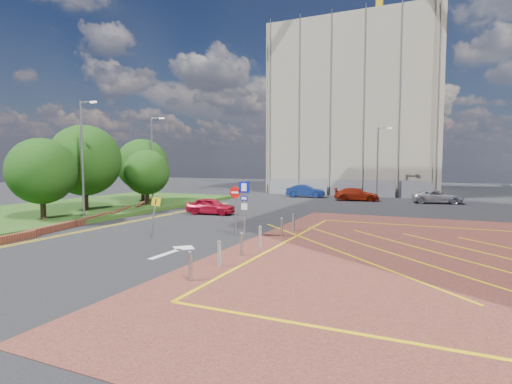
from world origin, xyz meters
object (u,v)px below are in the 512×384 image
Objects in this scene: lamp_left_far at (153,156)px; lamp_back at (378,160)px; tree_d at (142,165)px; lamp_left_near at (83,154)px; car_blue_back at (306,191)px; tree_a at (42,171)px; tree_c at (147,172)px; car_red_back at (356,194)px; tree_b at (85,160)px; car_red_left at (211,206)px; warning_sign at (154,212)px; sign_cluster at (241,202)px; car_silver_back at (437,197)px.

lamp_left_far is 1.00× the size of lamp_back.
lamp_left_near is (4.08, -11.00, 0.79)m from tree_d.
tree_a is at bearing 148.77° from car_blue_back.
tree_d reaches higher than tree_c.
tree_a is 29.72m from car_red_back.
car_red_left is at bearing 21.13° from tree_b.
car_red_back is (16.74, 12.68, -3.98)m from lamp_left_far.
car_red_back is at bearing 56.54° from tree_a.
lamp_back is (18.08, 28.00, 0.86)m from tree_a.
tree_c is at bearing 87.14° from tree_a.
warning_sign is 10.20m from car_red_left.
car_red_back is at bearing 31.84° from tree_d.
sign_cluster is at bearing -33.16° from tree_c.
tree_c is 0.61× the size of lamp_back.
tree_a is 1.21× the size of car_blue_back.
lamp_left_near reaches higher than tree_c.
lamp_back is 2.50× the size of sign_cluster.
warning_sign is 0.59× the size of car_red_left.
lamp_back reaches higher than tree_b.
lamp_back reaches higher than car_silver_back.
lamp_left_near is 9.81m from warning_sign.
sign_cluster is (-3.78, -27.02, -2.41)m from lamp_back.
car_red_left is 0.82× the size of car_red_back.
sign_cluster is at bearing 179.03° from car_blue_back.
car_red_back is (6.18, -1.75, -0.05)m from car_blue_back.
tree_a reaches higher than warning_sign.
lamp_left_far reaches higher than tree_a.
tree_a is 10.53m from warning_sign.
car_blue_back is (-4.16, 25.45, -1.22)m from sign_cluster.
lamp_left_far reaches higher than car_blue_back.
lamp_left_near is at bearing -82.31° from tree_c.
warning_sign reaches higher than car_silver_back.
lamp_back is (20.58, 15.00, 0.49)m from tree_d.
lamp_left_near is 1.79× the size of car_blue_back.
tree_a reaches higher than sign_cluster.
car_silver_back is at bearing 38.12° from tree_b.
lamp_left_far is at bearing 60.73° from car_red_left.
warning_sign is (11.74, -6.27, -2.81)m from tree_b.
lamp_left_near is at bearing 51.70° from tree_a.
sign_cluster is 0.72× the size of car_blue_back.
tree_d is 1.58× the size of car_red_left.
tree_b is 1.43× the size of car_red_back.
warning_sign is (10.24, -1.27, -2.07)m from tree_a.
sign_cluster is at bearing 29.10° from warning_sign.
lamp_left_near is 3.55× the size of warning_sign.
lamp_back is at bearing 75.01° from warning_sign.
car_silver_back is (14.05, -1.28, -0.08)m from car_blue_back.
tree_d reaches higher than sign_cluster.
lamp_left_far is at bearing 118.12° from car_red_back.
car_red_left is 23.23m from car_silver_back.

